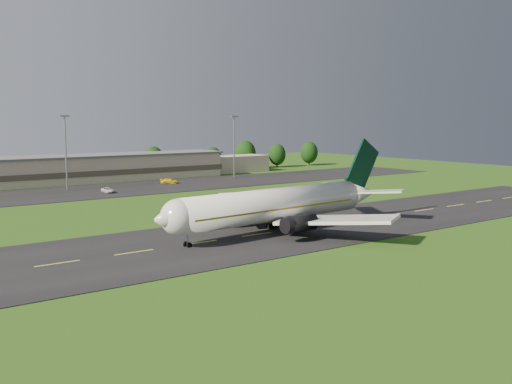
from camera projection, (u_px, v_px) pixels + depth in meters
ground at (200, 243)px, 88.84m from camera, size 360.00×360.00×0.00m
taxiway at (200, 243)px, 88.83m from camera, size 220.00×30.00×0.10m
apron at (58, 194)px, 146.62m from camera, size 260.00×30.00×0.10m
airliner at (277, 205)px, 97.22m from camera, size 51.29×42.05×15.57m
terminal at (54, 171)px, 169.26m from camera, size 145.00×16.00×8.40m
light_mast_centre at (65, 143)px, 154.34m from camera, size 2.40×1.20×20.35m
light_mast_east at (234, 139)px, 186.40m from camera, size 2.40×1.20×20.35m
tree_line at (153, 160)px, 198.18m from camera, size 199.03×10.20×11.02m
service_vehicle_c at (108, 190)px, 149.30m from camera, size 2.39×4.91×1.35m
service_vehicle_d at (169, 181)px, 170.14m from camera, size 5.61×4.10×1.51m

